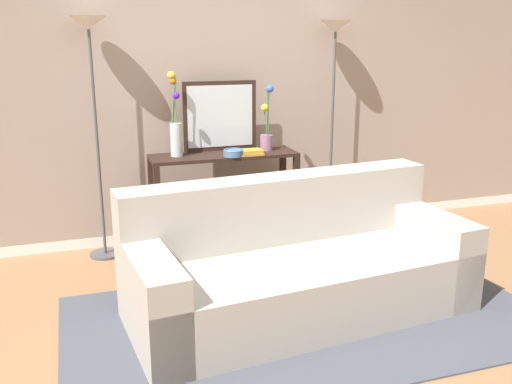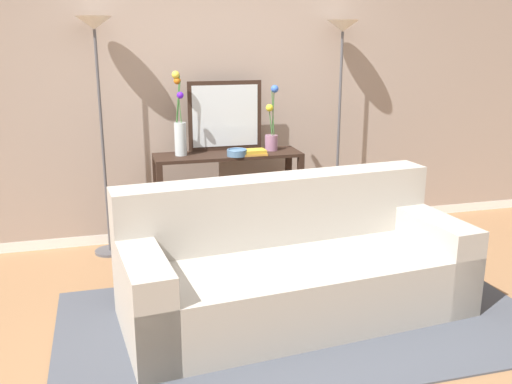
{
  "view_description": "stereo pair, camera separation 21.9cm",
  "coord_description": "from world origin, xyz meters",
  "views": [
    {
      "loc": [
        -1.18,
        -3.04,
        1.81
      ],
      "look_at": [
        0.1,
        0.84,
        0.68
      ],
      "focal_mm": 39.9,
      "sensor_mm": 36.0,
      "label": 1
    },
    {
      "loc": [
        -0.97,
        -3.11,
        1.81
      ],
      "look_at": [
        0.1,
        0.84,
        0.68
      ],
      "focal_mm": 39.9,
      "sensor_mm": 36.0,
      "label": 2
    }
  ],
  "objects": [
    {
      "name": "wall_mirror",
      "position": [
        0.06,
        1.68,
        1.14
      ],
      "size": [
        0.64,
        0.02,
        0.6
      ],
      "color": "black",
      "rests_on": "console_table"
    },
    {
      "name": "book_stack",
      "position": [
        0.25,
        1.41,
        0.86
      ],
      "size": [
        0.21,
        0.16,
        0.05
      ],
      "color": "#B77F33",
      "rests_on": "console_table"
    },
    {
      "name": "fruit_bowl",
      "position": [
        0.09,
        1.41,
        0.87
      ],
      "size": [
        0.17,
        0.17,
        0.06
      ],
      "color": "#4C7093",
      "rests_on": "console_table"
    },
    {
      "name": "couch",
      "position": [
        0.19,
        0.21,
        0.31
      ],
      "size": [
        2.33,
        1.14,
        0.88
      ],
      "color": "#ADA89E",
      "rests_on": "ground"
    },
    {
      "name": "vase_tall_flowers",
      "position": [
        -0.36,
        1.56,
        1.07
      ],
      "size": [
        0.1,
        0.13,
        0.69
      ],
      "color": "silver",
      "rests_on": "console_table"
    },
    {
      "name": "ground_plane",
      "position": [
        0.0,
        0.0,
        -0.01
      ],
      "size": [
        16.0,
        16.0,
        0.02
      ],
      "primitive_type": "cube",
      "color": "#936B47"
    },
    {
      "name": "floor_lamp_left",
      "position": [
        -0.98,
        1.65,
        1.53
      ],
      "size": [
        0.28,
        0.28,
        1.95
      ],
      "color": "#4C4C51",
      "rests_on": "ground"
    },
    {
      "name": "book_row_under_console",
      "position": [
        -0.3,
        1.53,
        0.06
      ],
      "size": [
        0.33,
        0.17,
        0.13
      ],
      "color": "#2D2D33",
      "rests_on": "ground"
    },
    {
      "name": "console_table",
      "position": [
        0.04,
        1.53,
        0.58
      ],
      "size": [
        1.25,
        0.38,
        0.84
      ],
      "color": "black",
      "rests_on": "ground"
    },
    {
      "name": "floor_lamp_right",
      "position": [
        1.1,
        1.65,
        1.52
      ],
      "size": [
        0.28,
        0.28,
        1.94
      ],
      "color": "#4C4C51",
      "rests_on": "ground"
    },
    {
      "name": "area_rug",
      "position": [
        0.19,
        0.05,
        0.01
      ],
      "size": [
        3.09,
        1.67,
        0.01
      ],
      "color": "#474C56",
      "rests_on": "ground"
    },
    {
      "name": "vase_short_flowers",
      "position": [
        0.44,
        1.56,
        1.02
      ],
      "size": [
        0.12,
        0.12,
        0.56
      ],
      "color": "gray",
      "rests_on": "console_table"
    },
    {
      "name": "back_wall",
      "position": [
        0.0,
        1.94,
        1.44
      ],
      "size": [
        12.0,
        0.15,
        2.89
      ],
      "color": "white",
      "rests_on": "ground"
    }
  ]
}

